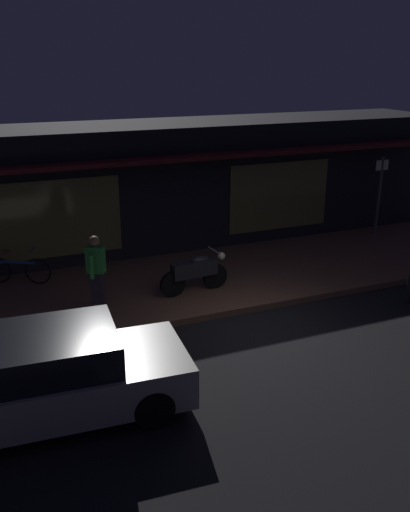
% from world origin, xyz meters
% --- Properties ---
extents(ground_plane, '(60.00, 60.00, 0.00)m').
position_xyz_m(ground_plane, '(0.00, 0.00, 0.00)').
color(ground_plane, black).
extents(sidewalk_slab, '(18.00, 4.00, 0.15)m').
position_xyz_m(sidewalk_slab, '(0.00, 3.00, 0.07)').
color(sidewalk_slab, brown).
rests_on(sidewalk_slab, ground_plane).
extents(storefront_building, '(18.00, 3.30, 3.60)m').
position_xyz_m(storefront_building, '(0.00, 6.39, 1.80)').
color(storefront_building, black).
rests_on(storefront_building, ground_plane).
extents(motorcycle, '(1.70, 0.55, 0.97)m').
position_xyz_m(motorcycle, '(-0.52, 2.25, 0.65)').
color(motorcycle, black).
rests_on(motorcycle, sidewalk_slab).
extents(bicycle_parked, '(1.48, 0.82, 0.91)m').
position_xyz_m(bicycle_parked, '(-4.33, 4.35, 0.51)').
color(bicycle_parked, black).
rests_on(bicycle_parked, sidewalk_slab).
extents(person_photographer, '(0.44, 0.57, 1.67)m').
position_xyz_m(person_photographer, '(-2.83, 2.21, 1.03)').
color(person_photographer, '#28232D').
rests_on(person_photographer, sidewalk_slab).
extents(sign_post, '(0.44, 0.09, 2.40)m').
position_xyz_m(sign_post, '(6.35, 4.38, 1.51)').
color(sign_post, '#47474C').
rests_on(sign_post, sidewalk_slab).
extents(parked_car_near, '(4.20, 2.02, 1.42)m').
position_xyz_m(parked_car_near, '(-4.21, -1.14, 0.70)').
color(parked_car_near, black).
rests_on(parked_car_near, ground_plane).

